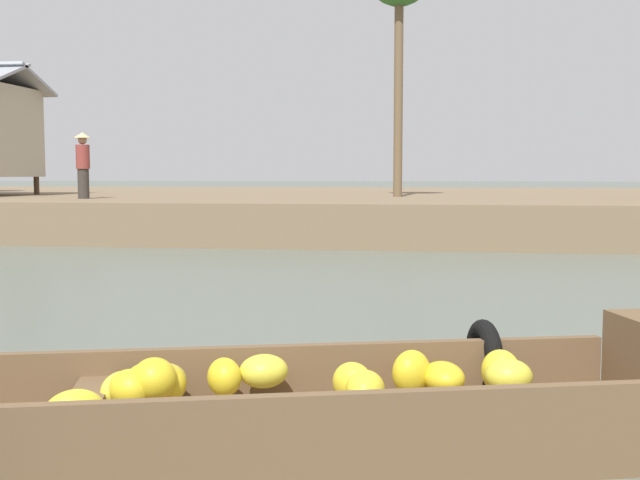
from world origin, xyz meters
TOP-DOWN VIEW (x-y plane):
  - ground_plane at (0.00, 10.00)m, footprint 300.00×300.00m
  - riverbank_strip at (0.00, 25.37)m, footprint 160.00×20.00m
  - banana_boat at (-0.22, 3.61)m, footprint 5.98×2.65m
  - vendor_person at (-7.91, 18.07)m, footprint 0.44×0.44m

SIDE VIEW (x-z plane):
  - ground_plane at x=0.00m, z-range 0.00..0.00m
  - banana_boat at x=-0.22m, z-range -0.14..0.75m
  - riverbank_strip at x=0.00m, z-range 0.00..0.95m
  - vendor_person at x=-7.91m, z-range 1.05..2.71m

